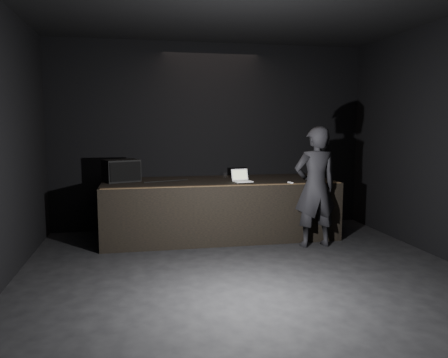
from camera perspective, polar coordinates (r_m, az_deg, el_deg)
name	(u,v)px	position (r m, az deg, el deg)	size (l,w,h in m)	color
ground	(260,293)	(5.33, 4.74, -14.58)	(7.00, 7.00, 0.00)	black
room_walls	(262,120)	(4.96, 4.98, 7.71)	(6.10, 7.10, 3.52)	black
stage_riser	(219,208)	(7.76, -0.72, -3.84)	(4.00, 1.50, 1.00)	black
riser_lip	(226,185)	(6.99, 0.32, -0.84)	(3.92, 0.10, 0.01)	brown
stage_monitor	(121,171)	(7.69, -13.25, 1.07)	(0.68, 0.59, 0.38)	black
cable	(166,181)	(7.58, -7.57, -0.27)	(0.02, 0.02, 0.80)	black
laptop	(241,178)	(7.52, 2.29, 0.09)	(0.35, 0.32, 0.21)	silver
beer_can	(241,176)	(7.68, 2.23, 0.41)	(0.07, 0.07, 0.16)	silver
plastic_cup	(225,175)	(8.04, 0.12, 0.51)	(0.08, 0.08, 0.10)	white
wii_remote	(290,183)	(7.34, 8.66, -0.48)	(0.03, 0.15, 0.03)	white
person	(315,187)	(7.18, 11.83, -1.04)	(0.71, 0.47, 1.95)	black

